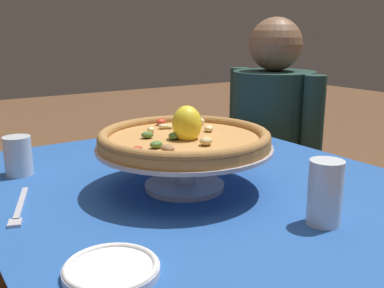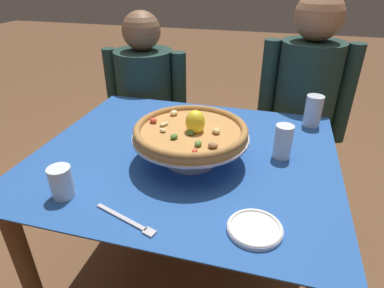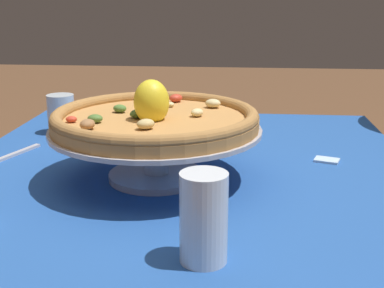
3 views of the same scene
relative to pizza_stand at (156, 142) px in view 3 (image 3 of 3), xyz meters
name	(u,v)px [view 3 (image 3 of 3)]	position (x,y,z in m)	size (l,w,h in m)	color
dining_table	(182,228)	(-0.03, 0.05, -0.19)	(1.08, 0.95, 0.76)	brown
pizza_stand	(156,142)	(0.00, 0.00, 0.00)	(0.40, 0.40, 0.10)	#B7B7C1
pizza	(155,118)	(0.00, 0.00, 0.05)	(0.38, 0.38, 0.09)	#BC8447
water_glass_side_right	(204,224)	(0.31, 0.11, -0.02)	(0.06, 0.06, 0.12)	white
water_glass_front_left	(61,116)	(-0.31, -0.29, -0.03)	(0.07, 0.07, 0.10)	silver
dinner_fork	(1,159)	(-0.08, -0.35, -0.07)	(0.20, 0.08, 0.01)	#B7B7C1
sugar_packet	(327,160)	(-0.14, 0.34, -0.07)	(0.05, 0.04, 0.01)	silver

